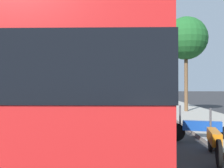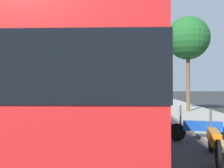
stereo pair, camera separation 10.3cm
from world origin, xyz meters
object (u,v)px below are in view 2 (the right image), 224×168
object	(u,v)px
car_ahead_same_lane	(128,97)
car_oncoming	(87,96)
car_behind_bus	(89,95)
motorcycle_mid_row	(214,140)
coach_bus	(102,91)
motorcycle_angled	(202,129)
roadside_tree_mid_block	(188,39)

from	to	relation	value
car_ahead_same_lane	car_oncoming	distance (m)	5.10
car_behind_bus	motorcycle_mid_row	bearing A→B (deg)	18.95
coach_bus	car_ahead_same_lane	bearing A→B (deg)	-3.78
coach_bus	motorcycle_angled	bearing A→B (deg)	-91.79
car_ahead_same_lane	car_behind_bus	xyz separation A→B (m)	(5.56, 5.71, -0.00)
coach_bus	motorcycle_mid_row	distance (m)	4.02
car_ahead_same_lane	motorcycle_mid_row	bearing A→B (deg)	-169.75
roadside_tree_mid_block	car_behind_bus	bearing A→B (deg)	29.26
car_oncoming	roadside_tree_mid_block	world-z (taller)	roadside_tree_mid_block
car_ahead_same_lane	car_oncoming	bearing A→B (deg)	93.57
car_oncoming	car_ahead_same_lane	bearing A→B (deg)	89.01
motorcycle_mid_row	car_oncoming	distance (m)	26.19
motorcycle_mid_row	car_ahead_same_lane	distance (m)	25.10
car_behind_bus	car_oncoming	xyz separation A→B (m)	(-5.51, -0.62, 0.01)
car_ahead_same_lane	car_behind_bus	bearing A→B (deg)	49.90
car_ahead_same_lane	car_behind_bus	size ratio (longest dim) A/B	0.97
coach_bus	car_behind_bus	bearing A→B (deg)	7.87
car_oncoming	roadside_tree_mid_block	xyz separation A→B (m)	(-12.79, -9.64, 4.69)
coach_bus	car_behind_bus	xyz separation A→B (m)	(28.48, 5.17, -1.06)
car_ahead_same_lane	coach_bus	bearing A→B (deg)	-177.23
car_behind_bus	roadside_tree_mid_block	size ratio (longest dim) A/B	0.60
coach_bus	motorcycle_mid_row	world-z (taller)	coach_bus
motorcycle_angled	car_ahead_same_lane	xyz separation A→B (m)	(22.88, 2.91, 0.24)
car_behind_bus	roadside_tree_mid_block	distance (m)	21.50
car_behind_bus	motorcycle_angled	bearing A→B (deg)	20.46
coach_bus	roadside_tree_mid_block	bearing A→B (deg)	-28.96
motorcycle_angled	car_oncoming	bearing A→B (deg)	-58.45
coach_bus	motorcycle_mid_row	size ratio (longest dim) A/B	5.45
car_ahead_same_lane	car_behind_bus	distance (m)	7.98
car_oncoming	motorcycle_angled	bearing A→B (deg)	18.83
motorcycle_mid_row	roadside_tree_mid_block	size ratio (longest dim) A/B	0.33
car_behind_bus	car_ahead_same_lane	bearing A→B (deg)	49.35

